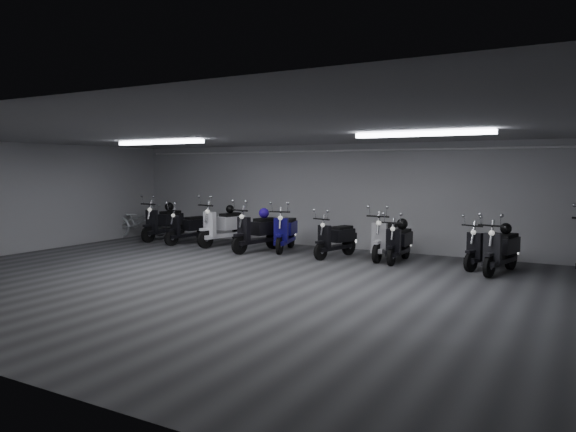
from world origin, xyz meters
The scene contains 23 objects.
floor centered at (0.00, 0.00, -0.01)m, with size 14.00×10.00×0.01m, color #3A3A3C.
ceiling centered at (0.00, 0.00, 2.80)m, with size 14.00×10.00×0.01m, color gray.
back_wall centered at (0.00, 5.00, 1.40)m, with size 14.00×0.01×2.80m, color #A5A5A7.
left_wall centered at (-7.00, 0.00, 1.40)m, with size 0.01×10.00×2.80m, color #A5A5A7.
fluor_strip_left centered at (-3.00, 1.00, 2.74)m, with size 2.40×0.18×0.08m, color white.
fluor_strip_right centered at (3.00, 1.00, 2.74)m, with size 2.40×0.18×0.08m, color white.
conduit centered at (0.00, 4.92, 2.62)m, with size 0.05×0.05×13.60m, color white.
scooter_0 centered at (-5.54, 3.82, 0.70)m, with size 0.62×1.87×1.39m, color black, non-canonical shape.
scooter_1 centered at (-4.39, 3.56, 0.62)m, with size 0.55×1.66×1.23m, color black, non-canonical shape.
scooter_2 centered at (-3.28, 3.75, 0.72)m, with size 0.65×1.94×1.44m, color white, non-canonical shape.
scooter_3 centered at (-1.89, 3.33, 0.69)m, with size 0.62×1.85×1.37m, color black, non-canonical shape.
scooter_4 centered at (-1.30, 3.78, 0.66)m, with size 0.60×1.79×1.33m, color #110B62, non-canonical shape.
scooter_5 centered at (0.26, 3.46, 0.60)m, with size 0.54×1.62×1.20m, color black, non-canonical shape.
scooter_6 centered at (1.41, 3.83, 0.66)m, with size 0.59×1.78×1.32m, color #AFAFB3, non-canonical shape.
scooter_7 centered at (1.80, 3.58, 0.59)m, with size 0.53×1.59×1.19m, color black, non-canonical shape.
scooter_8 centered at (3.66, 3.69, 0.60)m, with size 0.54×1.61×1.20m, color black, non-canonical shape.
scooter_9 centered at (4.03, 3.32, 0.64)m, with size 0.57×1.72×1.28m, color black, non-canonical shape.
bicycle centered at (-6.50, 3.81, 0.63)m, with size 0.69×1.96×1.27m, color silver.
helmet_0 centered at (1.80, 3.80, 0.87)m, with size 0.26×0.26×0.26m, color black.
helmet_1 centered at (4.08, 3.55, 0.91)m, with size 0.23×0.23×0.23m, color black.
helmet_2 centered at (-5.53, 4.08, 0.99)m, with size 0.27×0.27×0.27m, color black.
helmet_3 centered at (-3.23, 4.02, 1.01)m, with size 0.23×0.23×0.23m, color black.
helmet_4 centered at (-1.83, 3.58, 0.99)m, with size 0.27×0.27×0.27m, color #250D99.
Camera 1 is at (5.51, -8.20, 2.14)m, focal length 33.24 mm.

